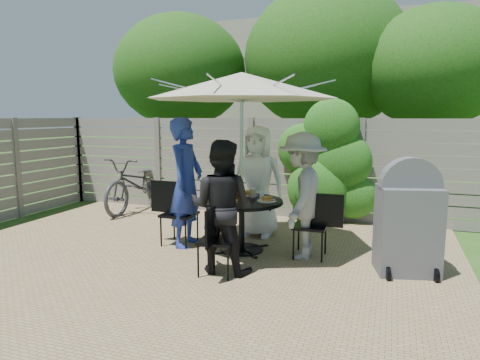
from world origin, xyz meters
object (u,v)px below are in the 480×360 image
(person_right, at_px, (302,196))
(bbq_grill, at_px, (408,222))
(plate_front, at_px, (233,203))
(patio_table, at_px, (242,216))
(chair_left, at_px, (179,226))
(chair_back, at_px, (259,217))
(coffee_cup, at_px, (253,193))
(glass_left, at_px, (221,195))
(plate_back, at_px, (249,194))
(plate_right, at_px, (267,200))
(syrup_jug, at_px, (239,193))
(glass_back, at_px, (240,191))
(bicycle, at_px, (138,184))
(person_back, at_px, (258,182))
(person_left, at_px, (186,183))
(glass_right, at_px, (262,194))
(umbrella, at_px, (242,86))
(plate_left, at_px, (217,197))
(person_front, at_px, (221,207))
(chair_right, at_px, (311,239))
(chair_front, at_px, (217,254))

(person_right, xyz_separation_m, bbq_grill, (1.31, -0.17, -0.20))
(person_right, xyz_separation_m, plate_front, (-0.82, -0.39, -0.08))
(patio_table, height_order, chair_left, chair_left)
(chair_back, bearing_deg, chair_left, -49.47)
(coffee_cup, bearing_deg, glass_left, -135.84)
(plate_back, relative_size, plate_right, 1.00)
(glass_left, relative_size, syrup_jug, 0.88)
(glass_back, xyz_separation_m, bicycle, (-2.70, 1.54, -0.26))
(glass_back, relative_size, bicycle, 0.07)
(person_back, xyz_separation_m, bicycle, (-2.79, 0.96, -0.32))
(person_left, height_order, glass_right, person_left)
(umbrella, bearing_deg, plate_left, -177.93)
(chair_left, distance_m, person_left, 0.66)
(glass_right, bearing_deg, plate_right, -44.19)
(umbrella, relative_size, plate_front, 10.06)
(patio_table, height_order, plate_right, plate_right)
(person_left, bearing_deg, person_front, -135.00)
(umbrella, distance_m, bicycle, 3.76)
(plate_front, distance_m, coffee_cup, 0.59)
(plate_right, height_order, bicycle, bicycle)
(chair_left, relative_size, chair_right, 1.07)
(plate_back, bearing_deg, chair_front, -87.90)
(person_front, distance_m, bbq_grill, 2.22)
(chair_right, height_order, bicycle, bicycle)
(patio_table, xyz_separation_m, bbq_grill, (2.14, -0.14, 0.13))
(chair_back, distance_m, bicycle, 2.91)
(chair_front, bearing_deg, chair_left, 41.89)
(bicycle, bearing_deg, chair_front, -42.93)
(patio_table, xyz_separation_m, person_front, (0.03, -0.83, 0.29))
(person_front, bearing_deg, person_back, -90.00)
(coffee_cup, bearing_deg, chair_front, -92.72)
(umbrella, relative_size, chair_back, 2.90)
(patio_table, relative_size, chair_right, 1.32)
(plate_front, height_order, bbq_grill, bbq_grill)
(patio_table, xyz_separation_m, plate_right, (0.36, 0.01, 0.25))
(chair_right, bearing_deg, syrup_jug, -2.33)
(chair_front, distance_m, glass_left, 1.05)
(chair_left, bearing_deg, chair_right, 1.98)
(person_left, bearing_deg, plate_left, -90.00)
(plate_front, bearing_deg, patio_table, 92.07)
(chair_front, distance_m, bbq_grill, 2.29)
(person_back, xyz_separation_m, chair_left, (-0.94, -0.86, -0.58))
(chair_front, bearing_deg, person_right, -43.84)
(chair_right, bearing_deg, patio_table, 0.46)
(person_left, relative_size, glass_back, 13.30)
(glass_right, bearing_deg, bbq_grill, -7.69)
(syrup_jug, bearing_deg, person_left, -174.22)
(chair_right, bearing_deg, chair_left, 0.45)
(umbrella, height_order, bbq_grill, umbrella)
(chair_right, height_order, glass_right, chair_right)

